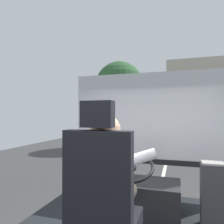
# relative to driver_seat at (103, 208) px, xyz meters

# --- Properties ---
(ground) EXTENTS (18.00, 44.00, 0.06)m
(ground) POSITION_rel_driver_seat_xyz_m (0.05, 9.19, -1.38)
(ground) COLOR #383838
(driver_seat) EXTENTS (0.48, 0.48, 1.36)m
(driver_seat) POSITION_rel_driver_seat_xyz_m (0.00, 0.00, 0.00)
(driver_seat) COLOR black
(driver_seat) RESTS_ON bus_floor
(bus_driver) EXTENTS (0.73, 0.57, 0.77)m
(bus_driver) POSITION_rel_driver_seat_xyz_m (-0.00, 0.11, 0.19)
(bus_driver) COLOR #332D28
(bus_driver) RESTS_ON driver_seat
(steering_console) EXTENTS (1.10, 0.96, 0.79)m
(steering_console) POSITION_rel_driver_seat_xyz_m (0.00, 1.28, -0.37)
(steering_console) COLOR black
(steering_console) RESTS_ON bus_floor
(fare_box) EXTENTS (0.26, 0.21, 0.73)m
(fare_box) POSITION_rel_driver_seat_xyz_m (0.89, 1.16, -0.23)
(fare_box) COLOR #333338
(fare_box) RESTS_ON bus_floor
(windshield_panel) EXTENTS (2.50, 0.08, 1.48)m
(windshield_panel) POSITION_rel_driver_seat_xyz_m (0.05, 2.01, 0.45)
(windshield_panel) COLOR silver
(street_tree) EXTENTS (2.92, 2.92, 5.26)m
(street_tree) POSITION_rel_driver_seat_xyz_m (-2.90, 11.00, 2.42)
(street_tree) COLOR #4C3828
(street_tree) RESTS_ON ground
(parked_car_white) EXTENTS (2.02, 4.09, 1.33)m
(parked_car_white) POSITION_rel_driver_seat_xyz_m (4.36, 21.77, -0.68)
(parked_car_white) COLOR silver
(parked_car_white) RESTS_ON ground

